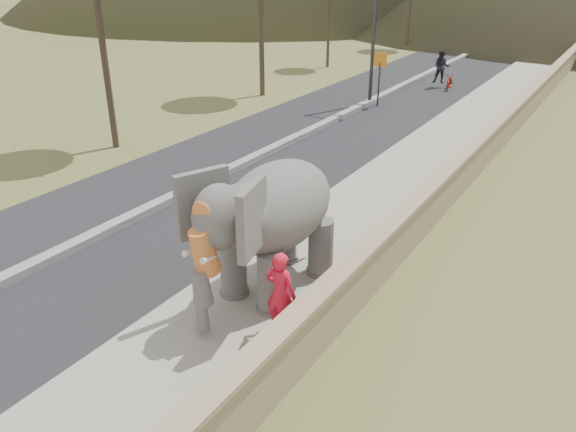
# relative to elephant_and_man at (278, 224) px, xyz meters

# --- Properties ---
(ground) EXTENTS (160.00, 160.00, 0.00)m
(ground) POSITION_rel_elephant_and_man_xyz_m (-0.02, -0.78, -1.51)
(ground) COLOR olive
(ground) RESTS_ON ground
(road) EXTENTS (7.00, 120.00, 0.03)m
(road) POSITION_rel_elephant_and_man_xyz_m (-5.02, 9.22, -1.49)
(road) COLOR black
(road) RESTS_ON ground
(median) EXTENTS (0.35, 120.00, 0.22)m
(median) POSITION_rel_elephant_and_man_xyz_m (-5.02, 9.22, -1.40)
(median) COLOR black
(median) RESTS_ON ground
(walkway) EXTENTS (3.00, 120.00, 0.15)m
(walkway) POSITION_rel_elephant_and_man_xyz_m (-0.02, 9.22, -1.43)
(walkway) COLOR #9E9687
(walkway) RESTS_ON ground
(parapet) EXTENTS (0.30, 120.00, 1.10)m
(parapet) POSITION_rel_elephant_and_man_xyz_m (1.63, 9.22, -0.96)
(parapet) COLOR tan
(parapet) RESTS_ON ground
(signboard) EXTENTS (0.60, 0.08, 2.40)m
(signboard) POSITION_rel_elephant_and_man_xyz_m (-4.52, 15.39, 0.14)
(signboard) COLOR #2D2D33
(signboard) RESTS_ON ground
(elephant_and_man) EXTENTS (2.33, 3.90, 2.73)m
(elephant_and_man) POSITION_rel_elephant_and_man_xyz_m (0.00, 0.00, 0.00)
(elephant_and_man) COLOR slate
(elephant_and_man) RESTS_ON ground
(motorcyclist) EXTENTS (1.42, 1.74, 1.93)m
(motorcyclist) POSITION_rel_elephant_and_man_xyz_m (-3.12, 20.75, -0.73)
(motorcyclist) COLOR maroon
(motorcyclist) RESTS_ON ground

